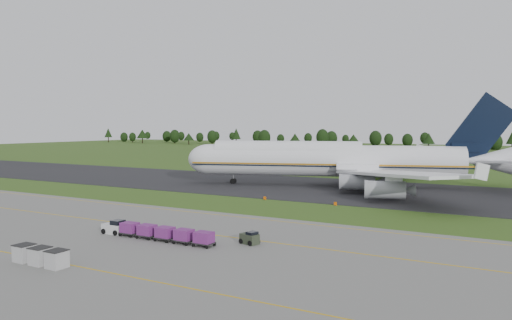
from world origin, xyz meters
The scene contains 10 objects.
ground centered at (0.00, 0.00, 0.00)m, with size 600.00×600.00×0.00m, color #2E4C16.
apron centered at (0.00, -34.00, 0.03)m, with size 300.00×52.00×0.06m, color slate.
taxiway centered at (0.00, 28.00, 0.04)m, with size 300.00×40.00×0.08m, color black.
apron_markings centered at (0.00, -26.98, 0.06)m, with size 300.00×30.20×0.01m.
tree_line centered at (2.17, 219.16, 5.98)m, with size 527.01×22.64×11.79m.
aircraft centered at (3.34, 33.54, 5.93)m, with size 73.46×68.64×20.77m.
baggage_train centered at (2.33, -27.47, 0.96)m, with size 16.38×1.74×1.67m.
utility_cart centered at (13.53, -23.89, 0.63)m, with size 2.40×1.81×1.17m.
uld_row centered at (-0.20, -41.34, 0.94)m, with size 6.56×1.76×1.74m.
edge_markers centered at (5.69, 7.50, 0.27)m, with size 14.21×0.30×0.60m.
Camera 1 is at (41.72, -73.16, 13.75)m, focal length 35.00 mm.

